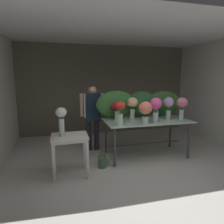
% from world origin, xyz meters
% --- Properties ---
extents(ground_plane, '(8.55, 8.55, 0.00)m').
position_xyz_m(ground_plane, '(0.00, 1.94, 0.00)').
color(ground_plane, beige).
extents(wall_back, '(5.60, 0.12, 2.83)m').
position_xyz_m(wall_back, '(0.00, 3.89, 1.42)').
color(wall_back, '#706656').
rests_on(wall_back, ground).
extents(wall_right, '(0.12, 4.01, 2.83)m').
position_xyz_m(wall_right, '(2.80, 1.94, 1.42)').
color(wall_right, silver).
rests_on(wall_right, ground).
extents(ceiling_slab, '(5.72, 4.01, 0.12)m').
position_xyz_m(ceiling_slab, '(0.00, 1.94, 2.89)').
color(ceiling_slab, silver).
rests_on(ceiling_slab, wall_back).
extents(display_table_glass, '(1.94, 1.00, 0.87)m').
position_xyz_m(display_table_glass, '(0.43, 1.55, 0.74)').
color(display_table_glass, '#B2D0BC').
rests_on(display_table_glass, ground).
extents(side_table_white, '(0.66, 0.53, 0.78)m').
position_xyz_m(side_table_white, '(-1.34, 1.02, 0.66)').
color(side_table_white, silver).
rests_on(side_table_white, ground).
extents(florist, '(0.62, 0.24, 1.64)m').
position_xyz_m(florist, '(-0.71, 2.24, 1.02)').
color(florist, '#232328').
rests_on(florist, ground).
extents(foliage_backdrop, '(2.22, 0.31, 0.66)m').
position_xyz_m(foliage_backdrop, '(0.43, 1.93, 1.18)').
color(foliage_backdrop, '#387033').
rests_on(foliage_backdrop, display_table_glass).
extents(vase_lilac_lilies, '(0.24, 0.22, 0.52)m').
position_xyz_m(vase_lilac_lilies, '(0.93, 1.45, 1.20)').
color(vase_lilac_lilies, silver).
rests_on(vase_lilac_lilies, display_table_glass).
extents(vase_crimson_stock, '(0.28, 0.25, 0.42)m').
position_xyz_m(vase_crimson_stock, '(-0.24, 1.70, 1.14)').
color(vase_crimson_stock, silver).
rests_on(vase_crimson_stock, display_table_glass).
extents(vase_rosy_freesia, '(0.26, 0.25, 0.51)m').
position_xyz_m(vase_rosy_freesia, '(1.25, 1.42, 1.20)').
color(vase_rosy_freesia, silver).
rests_on(vase_rosy_freesia, display_table_glass).
extents(vase_scarlet_anemones, '(0.22, 0.20, 0.49)m').
position_xyz_m(vase_scarlet_anemones, '(-0.30, 1.23, 1.15)').
color(vase_scarlet_anemones, silver).
rests_on(vase_scarlet_anemones, display_table_glass).
extents(vase_fuchsia_snapdragons, '(0.26, 0.26, 0.54)m').
position_xyz_m(vase_fuchsia_snapdragons, '(0.52, 1.28, 1.21)').
color(vase_fuchsia_snapdragons, silver).
rests_on(vase_fuchsia_snapdragons, display_table_glass).
extents(vase_peach_dahlias, '(0.26, 0.25, 0.52)m').
position_xyz_m(vase_peach_dahlias, '(0.14, 1.69, 1.20)').
color(vase_peach_dahlias, silver).
rests_on(vase_peach_dahlias, display_table_glass).
extents(vase_sunset_roses, '(0.27, 0.26, 0.47)m').
position_xyz_m(vase_sunset_roses, '(0.76, 1.76, 1.17)').
color(vase_sunset_roses, silver).
rests_on(vase_sunset_roses, display_table_glass).
extents(vase_coral_tulips, '(0.30, 0.28, 0.47)m').
position_xyz_m(vase_coral_tulips, '(0.25, 1.21, 1.17)').
color(vase_coral_tulips, silver).
rests_on(vase_coral_tulips, display_table_glass).
extents(vase_white_roses_tall, '(0.19, 0.19, 0.53)m').
position_xyz_m(vase_white_roses_tall, '(-1.47, 1.02, 1.10)').
color(vase_white_roses_tall, silver).
rests_on(vase_white_roses_tall, side_table_white).
extents(watering_can, '(0.35, 0.18, 0.34)m').
position_xyz_m(watering_can, '(-0.69, 1.18, 0.13)').
color(watering_can, '#4C704C').
rests_on(watering_can, ground).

